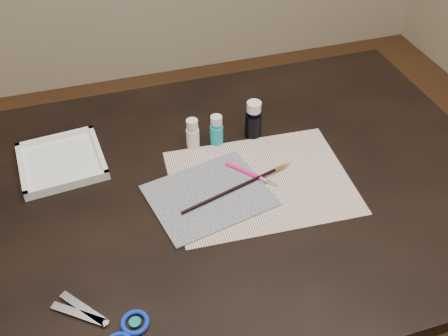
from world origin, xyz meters
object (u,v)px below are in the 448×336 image
object	(u,v)px
paint_bottle_white	(193,133)
scissors	(95,323)
paper	(261,182)
canvas	(209,195)
paint_bottle_cyan	(216,130)
paint_bottle_navy	(253,119)
palette_tray	(61,161)

from	to	relation	value
paint_bottle_white	scissors	xyz separation A→B (m)	(-0.29, -0.42, -0.03)
scissors	paper	bearing A→B (deg)	-110.86
canvas	paint_bottle_white	world-z (taller)	paint_bottle_white
paint_bottle_white	paint_bottle_cyan	size ratio (longest dim) A/B	0.99
paper	canvas	bearing A→B (deg)	-175.30
canvas	scissors	world-z (taller)	scissors
paper	paint_bottle_cyan	distance (m)	0.18
paper	paint_bottle_cyan	xyz separation A→B (m)	(-0.06, 0.17, 0.04)
paint_bottle_navy	paint_bottle_cyan	bearing A→B (deg)	-178.71
scissors	paint_bottle_cyan	bearing A→B (deg)	-92.61
scissors	palette_tray	size ratio (longest dim) A/B	1.05
canvas	scissors	size ratio (longest dim) A/B	1.27
paper	paint_bottle_navy	distance (m)	0.18
paint_bottle_cyan	scissors	size ratio (longest dim) A/B	0.40
canvas	paint_bottle_cyan	distance (m)	0.19
paper	scissors	world-z (taller)	scissors
scissors	canvas	bearing A→B (deg)	-101.73
paper	palette_tray	distance (m)	0.47
paper	paint_bottle_white	size ratio (longest dim) A/B	5.17
paint_bottle_white	scissors	world-z (taller)	paint_bottle_white
paper	scissors	size ratio (longest dim) A/B	2.03
canvas	palette_tray	size ratio (longest dim) A/B	1.34
palette_tray	canvas	bearing A→B (deg)	-34.03
scissors	paint_bottle_navy	bearing A→B (deg)	-99.47
paint_bottle_cyan	paint_bottle_navy	size ratio (longest dim) A/B	0.80
paint_bottle_white	canvas	bearing A→B (deg)	-93.41
canvas	paint_bottle_navy	size ratio (longest dim) A/B	2.55
paint_bottle_cyan	scissors	xyz separation A→B (m)	(-0.35, -0.42, -0.03)
paint_bottle_white	paint_bottle_navy	xyz separation A→B (m)	(0.16, -0.00, 0.01)
paint_bottle_white	palette_tray	bearing A→B (deg)	175.67
canvas	paint_bottle_white	xyz separation A→B (m)	(0.01, 0.18, 0.04)
canvas	paint_bottle_cyan	xyz separation A→B (m)	(0.07, 0.18, 0.04)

